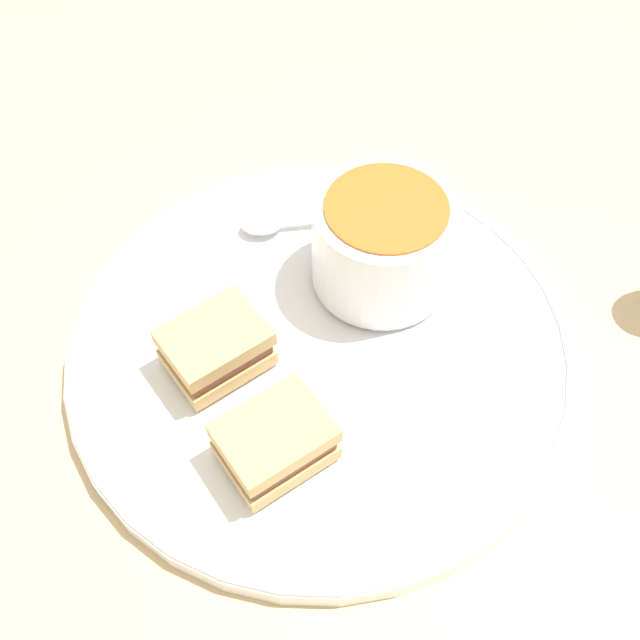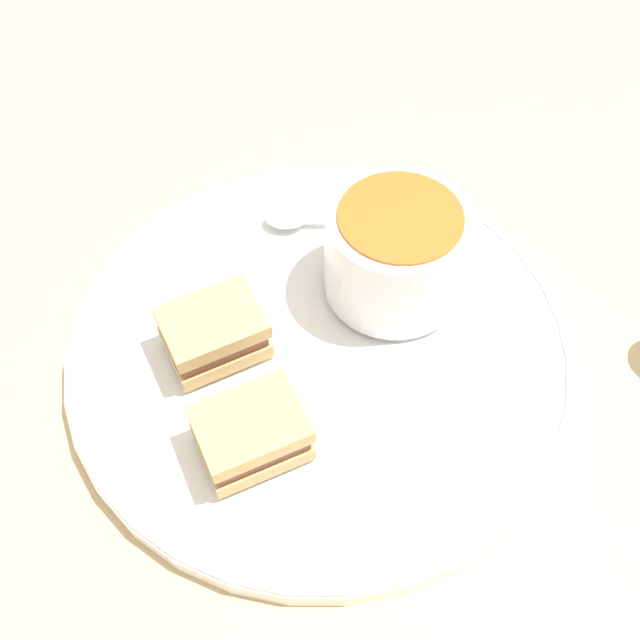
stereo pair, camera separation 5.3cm
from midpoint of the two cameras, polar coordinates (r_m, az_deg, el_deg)
name	(u,v)px [view 1 (the left image)]	position (r m, az deg, el deg)	size (l,w,h in m)	color
ground_plane	(320,352)	(0.56, -2.68, -2.66)	(2.40, 2.40, 0.00)	#D1B27F
plate	(320,345)	(0.56, -2.73, -2.07)	(0.37, 0.37, 0.02)	white
soup_bowl	(383,243)	(0.55, 2.09, 5.74)	(0.11, 0.11, 0.08)	white
spoon	(270,224)	(0.62, -6.29, 7.15)	(0.07, 0.09, 0.01)	silver
sandwich_half_near	(216,347)	(0.53, -10.79, -2.24)	(0.08, 0.08, 0.04)	tan
sandwich_half_far	(275,441)	(0.49, -6.60, -9.42)	(0.08, 0.08, 0.04)	tan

